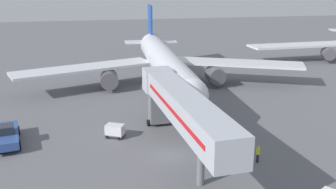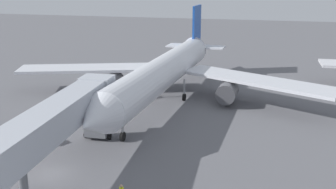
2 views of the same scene
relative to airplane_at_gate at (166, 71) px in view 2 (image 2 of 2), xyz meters
name	(u,v)px [view 2 (image 2 of 2)]	position (x,y,z in m)	size (l,w,h in m)	color
ground_plane	(53,174)	(-4.51, -25.38, -4.60)	(300.00, 300.00, 0.00)	slate
airplane_at_gate	(166,71)	(0.00, 0.00, 0.00)	(49.94, 49.17, 12.92)	silver
jet_bridge	(60,119)	(-3.54, -24.96, 0.88)	(4.41, 24.01, 7.21)	#B2B7C1
baggage_cart_outer_left	(38,136)	(-9.81, -19.24, -3.73)	(2.45, 2.12, 1.57)	#38383D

